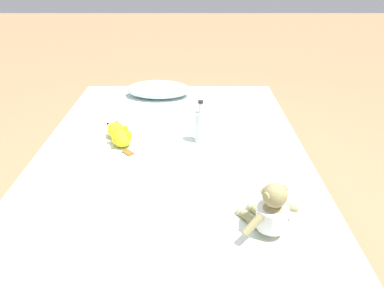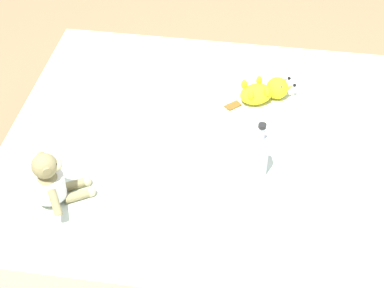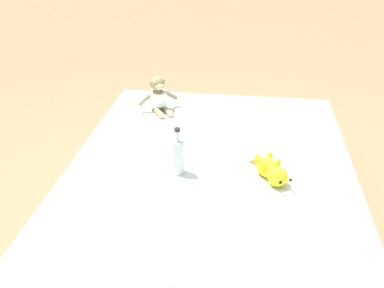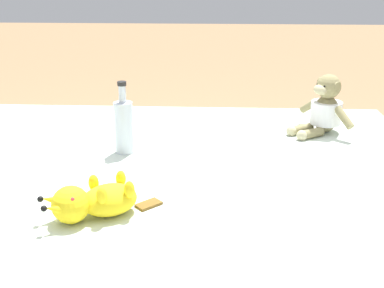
{
  "view_description": "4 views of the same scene",
  "coord_description": "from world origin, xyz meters",
  "px_view_note": "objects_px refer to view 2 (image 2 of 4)",
  "views": [
    {
      "loc": [
        0.11,
        -1.73,
        1.42
      ],
      "look_at": [
        0.11,
        -0.16,
        0.54
      ],
      "focal_mm": 32.19,
      "sensor_mm": 36.0,
      "label": 1
    },
    {
      "loc": [
        1.91,
        0.06,
        2.18
      ],
      "look_at": [
        0.1,
        -0.21,
        0.51
      ],
      "focal_mm": 57.78,
      "sensor_mm": 36.0,
      "label": 2
    },
    {
      "loc": [
        -0.16,
        1.87,
        1.64
      ],
      "look_at": [
        0.12,
        -0.15,
        0.49
      ],
      "focal_mm": 39.46,
      "sensor_mm": 36.0,
      "label": 3
    },
    {
      "loc": [
        -1.44,
        -0.26,
        1.07
      ],
      "look_at": [
        0.1,
        -0.19,
        0.49
      ],
      "focal_mm": 45.19,
      "sensor_mm": 36.0,
      "label": 4
    }
  ],
  "objects_px": {
    "glass_bottle": "(259,155)",
    "plush_yellow_creature": "(265,91)",
    "plush_monkey": "(51,182)",
    "bed": "(244,182)"
  },
  "relations": [
    {
      "from": "glass_bottle",
      "to": "plush_yellow_creature",
      "type": "bearing_deg",
      "value": -179.5
    },
    {
      "from": "plush_monkey",
      "to": "glass_bottle",
      "type": "relative_size",
      "value": 1.0
    },
    {
      "from": "plush_monkey",
      "to": "bed",
      "type": "bearing_deg",
      "value": 121.1
    },
    {
      "from": "plush_yellow_creature",
      "to": "glass_bottle",
      "type": "xyz_separation_m",
      "value": [
        0.48,
        0.0,
        0.05
      ]
    },
    {
      "from": "plush_monkey",
      "to": "plush_yellow_creature",
      "type": "relative_size",
      "value": 0.83
    },
    {
      "from": "plush_yellow_creature",
      "to": "glass_bottle",
      "type": "distance_m",
      "value": 0.48
    },
    {
      "from": "plush_monkey",
      "to": "plush_yellow_creature",
      "type": "distance_m",
      "value": 1.05
    },
    {
      "from": "plush_monkey",
      "to": "glass_bottle",
      "type": "height_order",
      "value": "glass_bottle"
    },
    {
      "from": "bed",
      "to": "plush_monkey",
      "type": "height_order",
      "value": "plush_monkey"
    },
    {
      "from": "bed",
      "to": "plush_monkey",
      "type": "xyz_separation_m",
      "value": [
        0.42,
        -0.69,
        0.32
      ]
    }
  ]
}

